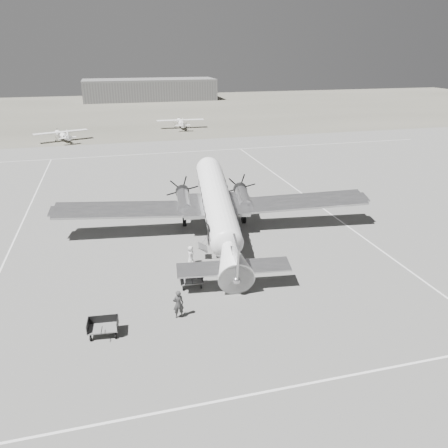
{
  "coord_description": "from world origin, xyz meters",
  "views": [
    {
      "loc": [
        -8.97,
        -29.67,
        15.59
      ],
      "look_at": [
        -0.58,
        2.57,
        2.2
      ],
      "focal_mm": 35.0,
      "sensor_mm": 36.0,
      "label": 1
    }
  ],
  "objects_px": {
    "light_plane_right": "(181,124)",
    "ground_crew": "(178,304)",
    "ramp_agent": "(193,271)",
    "baggage_cart_far": "(103,328)",
    "hangar_main": "(150,90)",
    "light_plane_left": "(62,136)",
    "baggage_cart_near": "(191,281)",
    "dc3_airliner": "(218,210)",
    "passenger": "(191,255)"
  },
  "relations": [
    {
      "from": "light_plane_right",
      "to": "ground_crew",
      "type": "height_order",
      "value": "light_plane_right"
    },
    {
      "from": "light_plane_right",
      "to": "ramp_agent",
      "type": "height_order",
      "value": "light_plane_right"
    },
    {
      "from": "baggage_cart_far",
      "to": "hangar_main",
      "type": "bearing_deg",
      "value": 88.21
    },
    {
      "from": "light_plane_left",
      "to": "light_plane_right",
      "type": "height_order",
      "value": "light_plane_right"
    },
    {
      "from": "light_plane_left",
      "to": "baggage_cart_far",
      "type": "bearing_deg",
      "value": -103.63
    },
    {
      "from": "baggage_cart_near",
      "to": "ramp_agent",
      "type": "relative_size",
      "value": 1.1
    },
    {
      "from": "light_plane_left",
      "to": "ground_crew",
      "type": "relative_size",
      "value": 5.11
    },
    {
      "from": "ground_crew",
      "to": "ramp_agent",
      "type": "xyz_separation_m",
      "value": [
        1.77,
        4.42,
        -0.18
      ]
    },
    {
      "from": "ground_crew",
      "to": "ramp_agent",
      "type": "bearing_deg",
      "value": -114.42
    },
    {
      "from": "light_plane_right",
      "to": "ramp_agent",
      "type": "xyz_separation_m",
      "value": [
        -9.71,
        -64.58,
        -0.27
      ]
    },
    {
      "from": "dc3_airliner",
      "to": "ramp_agent",
      "type": "distance_m",
      "value": 7.83
    },
    {
      "from": "hangar_main",
      "to": "ground_crew",
      "type": "distance_m",
      "value": 127.04
    },
    {
      "from": "hangar_main",
      "to": "baggage_cart_far",
      "type": "bearing_deg",
      "value": -96.91
    },
    {
      "from": "dc3_airliner",
      "to": "baggage_cart_far",
      "type": "bearing_deg",
      "value": -123.08
    },
    {
      "from": "baggage_cart_near",
      "to": "ground_crew",
      "type": "xyz_separation_m",
      "value": [
        -1.46,
        -3.51,
        0.47
      ]
    },
    {
      "from": "ground_crew",
      "to": "baggage_cart_near",
      "type": "bearing_deg",
      "value": -115.28
    },
    {
      "from": "hangar_main",
      "to": "ramp_agent",
      "type": "relative_size",
      "value": 27.71
    },
    {
      "from": "dc3_airliner",
      "to": "ramp_agent",
      "type": "height_order",
      "value": "dc3_airliner"
    },
    {
      "from": "light_plane_left",
      "to": "passenger",
      "type": "height_order",
      "value": "light_plane_left"
    },
    {
      "from": "light_plane_left",
      "to": "baggage_cart_near",
      "type": "distance_m",
      "value": 58.65
    },
    {
      "from": "hangar_main",
      "to": "ramp_agent",
      "type": "height_order",
      "value": "hangar_main"
    },
    {
      "from": "light_plane_left",
      "to": "ramp_agent",
      "type": "height_order",
      "value": "light_plane_left"
    },
    {
      "from": "ground_crew",
      "to": "dc3_airliner",
      "type": "bearing_deg",
      "value": -118.1
    },
    {
      "from": "dc3_airliner",
      "to": "passenger",
      "type": "distance_m",
      "value": 5.63
    },
    {
      "from": "baggage_cart_far",
      "to": "ground_crew",
      "type": "relative_size",
      "value": 0.97
    },
    {
      "from": "dc3_airliner",
      "to": "ground_crew",
      "type": "xyz_separation_m",
      "value": [
        -5.29,
        -11.12,
        -1.81
      ]
    },
    {
      "from": "baggage_cart_near",
      "to": "dc3_airliner",
      "type": "bearing_deg",
      "value": 67.26
    },
    {
      "from": "light_plane_right",
      "to": "hangar_main",
      "type": "bearing_deg",
      "value": 93.04
    },
    {
      "from": "light_plane_left",
      "to": "passenger",
      "type": "relative_size",
      "value": 6.32
    },
    {
      "from": "light_plane_right",
      "to": "ground_crew",
      "type": "relative_size",
      "value": 5.28
    },
    {
      "from": "dc3_airliner",
      "to": "ground_crew",
      "type": "bearing_deg",
      "value": -108.82
    },
    {
      "from": "baggage_cart_near",
      "to": "baggage_cart_far",
      "type": "height_order",
      "value": "baggage_cart_far"
    },
    {
      "from": "light_plane_right",
      "to": "baggage_cart_far",
      "type": "relative_size",
      "value": 5.43
    },
    {
      "from": "baggage_cart_near",
      "to": "ramp_agent",
      "type": "bearing_deg",
      "value": 75.58
    },
    {
      "from": "baggage_cart_near",
      "to": "light_plane_right",
      "type": "bearing_deg",
      "value": 85.26
    },
    {
      "from": "baggage_cart_near",
      "to": "ramp_agent",
      "type": "height_order",
      "value": "ramp_agent"
    },
    {
      "from": "baggage_cart_near",
      "to": "ramp_agent",
      "type": "distance_m",
      "value": 1.01
    },
    {
      "from": "light_plane_right",
      "to": "ground_crew",
      "type": "xyz_separation_m",
      "value": [
        -11.48,
        -69.0,
        -0.09
      ]
    },
    {
      "from": "hangar_main",
      "to": "light_plane_right",
      "type": "distance_m",
      "value": 57.6
    },
    {
      "from": "light_plane_left",
      "to": "hangar_main",
      "type": "bearing_deg",
      "value": 51.18
    },
    {
      "from": "hangar_main",
      "to": "ground_crew",
      "type": "height_order",
      "value": "hangar_main"
    },
    {
      "from": "light_plane_right",
      "to": "baggage_cart_far",
      "type": "distance_m",
      "value": 71.55
    },
    {
      "from": "ground_crew",
      "to": "passenger",
      "type": "xyz_separation_m",
      "value": [
        2.06,
        6.97,
        -0.18
      ]
    },
    {
      "from": "dc3_airliner",
      "to": "baggage_cart_near",
      "type": "xyz_separation_m",
      "value": [
        -3.83,
        -7.62,
        -2.28
      ]
    },
    {
      "from": "ramp_agent",
      "to": "dc3_airliner",
      "type": "bearing_deg",
      "value": -14.71
    },
    {
      "from": "dc3_airliner",
      "to": "baggage_cart_near",
      "type": "relative_size",
      "value": 17.38
    },
    {
      "from": "dc3_airliner",
      "to": "baggage_cart_near",
      "type": "distance_m",
      "value": 8.83
    },
    {
      "from": "dc3_airliner",
      "to": "passenger",
      "type": "relative_size",
      "value": 18.97
    },
    {
      "from": "dc3_airliner",
      "to": "hangar_main",
      "type": "bearing_deg",
      "value": 93.86
    },
    {
      "from": "ramp_agent",
      "to": "ground_crew",
      "type": "bearing_deg",
      "value": 171.29
    }
  ]
}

